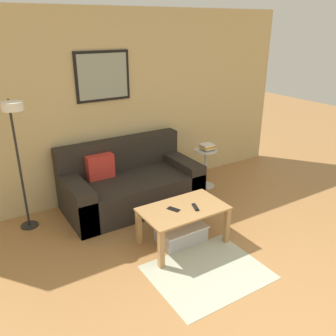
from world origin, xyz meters
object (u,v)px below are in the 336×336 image
at_px(side_table, 205,165).
at_px(remote_control, 195,207).
at_px(couch, 130,185).
at_px(floor_lamp, 16,136).
at_px(storage_bin, 181,233).
at_px(cell_phone, 173,209).
at_px(coffee_table, 183,215).
at_px(book_stack, 207,147).

height_order(side_table, remote_control, side_table).
bearing_deg(couch, floor_lamp, -179.80).
relative_size(storage_bin, floor_lamp, 0.35).
bearing_deg(cell_phone, coffee_table, -37.12).
bearing_deg(cell_phone, side_table, 16.28).
distance_m(storage_bin, floor_lamp, 2.12).
relative_size(couch, book_stack, 8.77).
bearing_deg(book_stack, coffee_table, -136.97).
xyz_separation_m(book_stack, cell_phone, (-1.27, -1.06, -0.19)).
height_order(book_stack, cell_phone, book_stack).
height_order(floor_lamp, cell_phone, floor_lamp).
relative_size(book_stack, cell_phone, 1.47).
xyz_separation_m(storage_bin, book_stack, (1.15, 1.04, 0.55)).
distance_m(floor_lamp, remote_control, 2.10).
xyz_separation_m(storage_bin, remote_control, (0.10, -0.12, 0.37)).
xyz_separation_m(storage_bin, side_table, (1.15, 1.05, 0.26)).
distance_m(coffee_table, floor_lamp, 2.02).
xyz_separation_m(coffee_table, side_table, (1.16, 1.10, -0.01)).
bearing_deg(cell_phone, remote_control, -46.64).
bearing_deg(floor_lamp, cell_phone, -41.17).
bearing_deg(storage_bin, side_table, 42.45).
bearing_deg(cell_phone, book_stack, 15.76).
height_order(coffee_table, side_table, side_table).
relative_size(couch, cell_phone, 12.88).
distance_m(side_table, book_stack, 0.29).
bearing_deg(remote_control, storage_bin, 150.95).
relative_size(storage_bin, side_table, 0.93).
bearing_deg(couch, storage_bin, -85.45).
relative_size(coffee_table, book_stack, 4.60).
bearing_deg(book_stack, cell_phone, -140.31).
relative_size(couch, side_table, 3.03).
distance_m(coffee_table, side_table, 1.60).
bearing_deg(remote_control, side_table, 67.53).
xyz_separation_m(coffee_table, floor_lamp, (-1.42, 1.17, 0.84)).
distance_m(book_stack, cell_phone, 1.67).
height_order(couch, cell_phone, couch).
relative_size(side_table, remote_control, 3.97).
bearing_deg(floor_lamp, storage_bin, -38.09).
bearing_deg(floor_lamp, remote_control, -38.91).
relative_size(floor_lamp, remote_control, 10.64).
distance_m(side_table, remote_control, 1.57).
bearing_deg(storage_bin, remote_control, -48.38).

